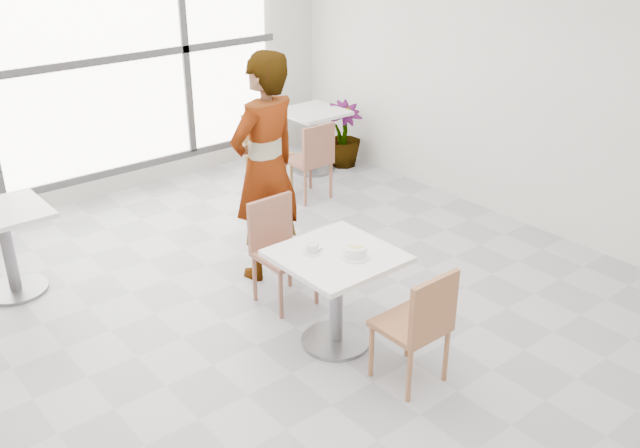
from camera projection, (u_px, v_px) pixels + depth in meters
floor at (295, 328)px, 5.44m from camera, size 7.00×7.00×0.00m
wall_back at (87, 61)px, 7.26m from camera, size 6.00×0.00×6.00m
wall_right at (547, 79)px, 6.54m from camera, size 0.00×7.00×7.00m
window at (90, 62)px, 7.21m from camera, size 4.60×0.07×2.52m
main_table at (336, 282)px, 5.05m from camera, size 0.80×0.80×0.75m
chair_near at (420, 322)px, 4.61m from camera, size 0.42×0.42×0.87m
chair_far at (279, 244)px, 5.65m from camera, size 0.42×0.42×0.87m
oatmeal_bowl at (355, 251)px, 4.89m from camera, size 0.21×0.21×0.09m
coffee_cup at (312, 249)px, 4.95m from camera, size 0.16×0.13×0.07m
person at (265, 168)px, 5.86m from camera, size 0.78×0.58×1.97m
bg_table_left at (6, 240)px, 5.75m from camera, size 0.70×0.70×0.75m
bg_table_right at (313, 132)px, 8.40m from camera, size 0.70×0.70×0.75m
bg_chair_right_near at (312, 156)px, 7.56m from camera, size 0.42×0.42×0.87m
bg_chair_right_far at (264, 146)px, 7.87m from camera, size 0.42×0.42×0.87m
plant_right at (343, 134)px, 8.59m from camera, size 0.55×0.55×0.79m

